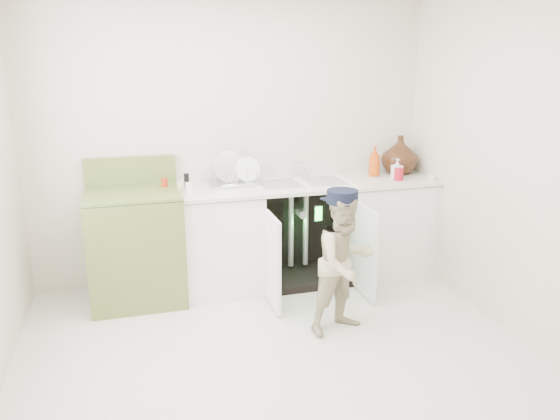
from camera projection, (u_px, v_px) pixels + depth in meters
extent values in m
plane|color=#BAB2A3|center=(279.00, 355.00, 3.74)|extent=(3.50, 3.50, 0.00)
cube|color=beige|center=(232.00, 141.00, 4.78)|extent=(3.50, 2.50, 0.02)
cube|color=beige|center=(388.00, 263.00, 2.00)|extent=(3.50, 2.50, 0.02)
cube|color=beige|center=(517.00, 162.00, 3.85)|extent=(2.50, 3.00, 0.02)
cube|color=silver|center=(213.00, 243.00, 4.66)|extent=(0.80, 0.60, 0.86)
cube|color=silver|center=(383.00, 227.00, 5.08)|extent=(0.80, 0.60, 0.86)
cube|color=black|center=(293.00, 226.00, 5.12)|extent=(0.80, 0.06, 0.86)
cube|color=black|center=(301.00, 276.00, 4.98)|extent=(0.80, 0.60, 0.06)
cylinder|color=gray|center=(291.00, 230.00, 4.94)|extent=(0.05, 0.05, 0.70)
cylinder|color=gray|center=(306.00, 228.00, 4.98)|extent=(0.05, 0.05, 0.70)
cylinder|color=gray|center=(300.00, 212.00, 4.86)|extent=(0.07, 0.18, 0.07)
cube|color=silver|center=(273.00, 262.00, 4.31)|extent=(0.03, 0.40, 0.76)
cube|color=silver|center=(366.00, 252.00, 4.52)|extent=(0.02, 0.40, 0.76)
cube|color=silver|center=(302.00, 185.00, 4.75)|extent=(2.44, 0.64, 0.03)
cube|color=silver|center=(293.00, 168.00, 4.99)|extent=(2.44, 0.02, 0.15)
cube|color=white|center=(302.00, 184.00, 4.74)|extent=(0.85, 0.55, 0.02)
cube|color=gray|center=(280.00, 184.00, 4.69)|extent=(0.34, 0.40, 0.01)
cube|color=gray|center=(324.00, 181.00, 4.79)|extent=(0.34, 0.40, 0.01)
cylinder|color=silver|center=(295.00, 168.00, 4.92)|extent=(0.03, 0.03, 0.17)
cylinder|color=silver|center=(297.00, 161.00, 4.84)|extent=(0.02, 0.14, 0.02)
cylinder|color=silver|center=(306.00, 173.00, 4.96)|extent=(0.04, 0.04, 0.06)
cylinder|color=white|center=(433.00, 221.00, 4.85)|extent=(0.01, 0.01, 0.70)
cube|color=white|center=(431.00, 177.00, 4.82)|extent=(0.04, 0.02, 0.06)
cube|color=silver|center=(235.00, 183.00, 4.70)|extent=(0.44, 0.30, 0.02)
cylinder|color=silver|center=(229.00, 174.00, 4.69)|extent=(0.28, 0.10, 0.27)
cylinder|color=white|center=(248.00, 175.00, 4.71)|extent=(0.22, 0.06, 0.21)
cylinder|color=silver|center=(216.00, 179.00, 4.54)|extent=(0.01, 0.01, 0.13)
cylinder|color=silver|center=(226.00, 178.00, 4.56)|extent=(0.01, 0.01, 0.13)
cylinder|color=silver|center=(237.00, 177.00, 4.59)|extent=(0.01, 0.01, 0.13)
cylinder|color=silver|center=(247.00, 177.00, 4.61)|extent=(0.01, 0.01, 0.13)
cylinder|color=silver|center=(257.00, 176.00, 4.63)|extent=(0.01, 0.01, 0.13)
imported|color=#422A13|center=(400.00, 155.00, 5.08)|extent=(0.34, 0.34, 0.35)
imported|color=#DA470B|center=(374.00, 161.00, 4.98)|extent=(0.11, 0.11, 0.28)
imported|color=silver|center=(397.00, 169.00, 4.89)|extent=(0.08, 0.08, 0.18)
cylinder|color=#B20F22|center=(399.00, 174.00, 4.84)|extent=(0.08, 0.08, 0.11)
cylinder|color=#AF250F|center=(165.00, 184.00, 4.50)|extent=(0.05, 0.05, 0.10)
cylinder|color=#BEAC8B|center=(181.00, 186.00, 4.46)|extent=(0.06, 0.06, 0.08)
cylinder|color=black|center=(187.00, 180.00, 4.58)|extent=(0.04, 0.04, 0.12)
cube|color=silver|center=(189.00, 188.00, 4.38)|extent=(0.05, 0.05, 0.09)
cube|color=olive|center=(136.00, 248.00, 4.47)|extent=(0.75, 0.65, 0.90)
cube|color=olive|center=(132.00, 193.00, 4.34)|extent=(0.75, 0.65, 0.02)
cube|color=olive|center=(130.00, 171.00, 4.57)|extent=(0.75, 0.06, 0.24)
cylinder|color=black|center=(107.00, 200.00, 4.14)|extent=(0.17, 0.17, 0.02)
cylinder|color=silver|center=(107.00, 199.00, 4.14)|extent=(0.20, 0.20, 0.01)
cylinder|color=black|center=(108.00, 191.00, 4.44)|extent=(0.17, 0.17, 0.02)
cylinder|color=silver|center=(108.00, 189.00, 4.44)|extent=(0.20, 0.20, 0.01)
cylinder|color=black|center=(157.00, 197.00, 4.24)|extent=(0.17, 0.17, 0.02)
cylinder|color=silver|center=(157.00, 196.00, 4.24)|extent=(0.20, 0.20, 0.01)
cylinder|color=black|center=(155.00, 188.00, 4.54)|extent=(0.17, 0.17, 0.02)
cylinder|color=silver|center=(155.00, 186.00, 4.53)|extent=(0.20, 0.20, 0.01)
imported|color=tan|center=(345.00, 263.00, 3.95)|extent=(0.61, 0.53, 1.06)
cylinder|color=black|center=(347.00, 196.00, 3.81)|extent=(0.27, 0.27, 0.09)
cube|color=black|center=(338.00, 198.00, 3.90)|extent=(0.19, 0.14, 0.01)
cube|color=black|center=(318.00, 213.00, 4.48)|extent=(0.07, 0.01, 0.14)
cube|color=#26F23F|center=(319.00, 214.00, 4.48)|extent=(0.06, 0.00, 0.12)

